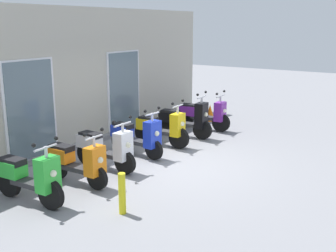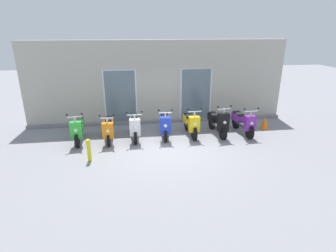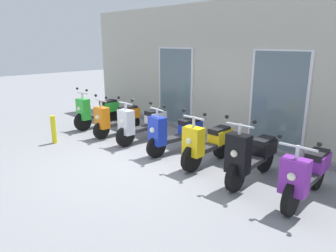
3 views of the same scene
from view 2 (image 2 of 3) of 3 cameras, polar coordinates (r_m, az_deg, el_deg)
ground_plane at (r=9.36m, az=-0.11°, el=-4.51°), size 40.00×40.00×0.00m
storefront_facade at (r=11.57m, az=-2.06°, el=8.89°), size 10.88×0.50×3.44m
scooter_green at (r=10.17m, az=-18.33°, el=-0.62°), size 0.55×1.57×1.21m
scooter_orange at (r=9.98m, az=-12.36°, el=-0.50°), size 0.53×1.50×1.14m
scooter_white at (r=10.04m, az=-7.00°, el=0.00°), size 0.59×1.58×1.19m
scooter_blue at (r=10.15m, az=-0.66°, el=0.36°), size 0.53×1.58×1.20m
scooter_yellow at (r=10.29m, az=4.79°, el=0.51°), size 0.57×1.58×1.21m
scooter_black at (r=10.50m, az=10.44°, el=0.76°), size 0.57×1.65×1.28m
scooter_purple at (r=10.84m, az=15.46°, el=0.83°), size 0.61×1.68×1.17m
traffic_cone at (r=11.68m, az=19.67°, el=0.69°), size 0.32×0.32×0.52m
curb_bollard at (r=8.66m, az=-16.27°, el=-4.92°), size 0.12×0.12×0.70m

